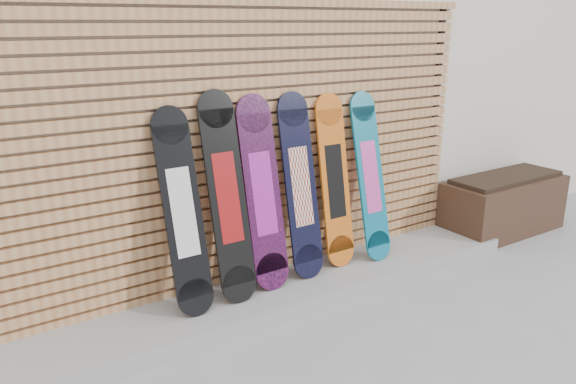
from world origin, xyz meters
The scene contains 11 objects.
ground centered at (0.00, 0.00, 0.00)m, with size 80.00×80.00×0.00m, color gray.
building centered at (0.50, 3.50, 1.80)m, with size 12.00×5.00×3.60m, color beige.
concrete_step centered at (-0.15, 0.68, 0.06)m, with size 4.60×0.70×0.12m, color gray.
slat_wall centered at (-0.15, 0.97, 1.21)m, with size 4.26×0.08×2.29m.
planter_box centered at (2.62, 0.65, 0.30)m, with size 1.37×0.57×0.62m.
snowboard_0 centered at (-0.88, 0.76, 0.85)m, with size 0.27×0.38×1.46m.
snowboard_1 centered at (-0.53, 0.76, 0.89)m, with size 0.28×0.37×1.55m.
snowboard_2 centered at (-0.21, 0.78, 0.86)m, with size 0.30×0.33×1.49m.
snowboard_3 centered at (0.14, 0.79, 0.86)m, with size 0.28×0.32×1.49m.
snowboard_4 centered at (0.51, 0.81, 0.84)m, with size 0.27×0.28×1.45m.
snowboard_5 centered at (0.86, 0.76, 0.84)m, with size 0.26×0.37×1.44m.
Camera 1 is at (-2.31, -2.74, 2.13)m, focal length 35.00 mm.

